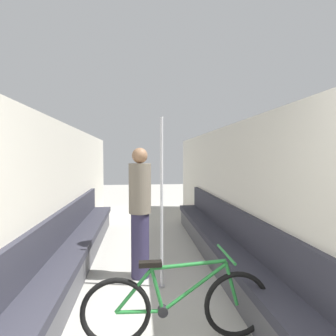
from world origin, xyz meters
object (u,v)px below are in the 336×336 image
object	(u,v)px
bench_seat_row_right	(224,247)
bicycle	(178,305)
grab_pole_near	(162,205)
bench_seat_row_left	(72,253)
passenger_standing	(140,210)

from	to	relation	value
bench_seat_row_right	bicycle	xyz separation A→B (m)	(-0.92, -1.49, 0.03)
bench_seat_row_right	grab_pole_near	size ratio (longest dim) A/B	2.47
bench_seat_row_left	passenger_standing	distance (m)	1.14
bench_seat_row_right	passenger_standing	bearing A→B (deg)	-171.42
bench_seat_row_right	grab_pole_near	world-z (taller)	grab_pole_near
grab_pole_near	passenger_standing	world-z (taller)	grab_pole_near
bench_seat_row_right	bicycle	world-z (taller)	bench_seat_row_right
bench_seat_row_right	passenger_standing	size ratio (longest dim) A/B	2.99
bench_seat_row_right	bicycle	size ratio (longest dim) A/B	3.13
bicycle	passenger_standing	xyz separation A→B (m)	(-0.32, 1.31, 0.58)
bench_seat_row_left	grab_pole_near	bearing A→B (deg)	-21.93
grab_pole_near	bench_seat_row_left	bearing A→B (deg)	158.07
bench_seat_row_right	grab_pole_near	bearing A→B (deg)	-153.25
bench_seat_row_right	bench_seat_row_left	bearing A→B (deg)	180.00
grab_pole_near	bench_seat_row_right	bearing A→B (deg)	26.75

